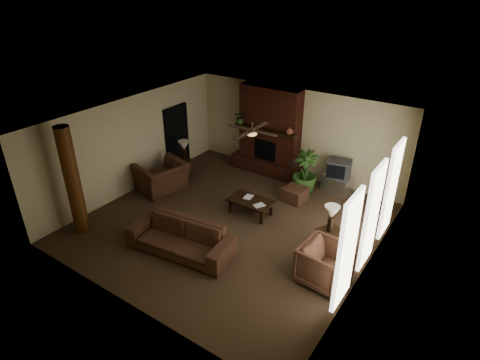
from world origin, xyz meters
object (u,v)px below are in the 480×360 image
Objects in this scene: armchair_right at (325,263)px; side_table_left at (183,168)px; side_table_right at (330,240)px; coffee_table at (251,202)px; tv_stand at (337,184)px; sofa at (180,233)px; armchair_left at (162,172)px; floor_plant at (304,181)px; log_column at (73,182)px; ottoman at (295,194)px; lamp_right at (332,214)px; lamp_left at (184,147)px; floor_vase at (293,166)px.

armchair_right reaches higher than side_table_left.
armchair_right is at bearing -73.11° from side_table_right.
coffee_table is 2.88m from tv_stand.
side_table_left is (-4.49, -1.78, 0.03)m from tv_stand.
sofa is 3.10m from armchair_left.
floor_plant is at bearing 36.72° from armchair_right.
floor_plant is (3.77, 4.98, -1.03)m from log_column.
armchair_left reaches higher than ottoman.
armchair_right is 3.07m from coffee_table.
sofa is 3.33m from armchair_right.
armchair_right is 1.25m from lamp_right.
ottoman is at bearing 128.86° from armchair_left.
floor_plant is (-2.09, 3.30, -0.13)m from armchair_right.
log_column is 6.16m from armchair_right.
armchair_left is 5.33m from side_table_right.
armchair_right is (5.86, 1.68, -0.91)m from log_column.
side_table_left is 5.56m from lamp_right.
side_table_right is (5.53, 2.77, -1.12)m from log_column.
coffee_table is at bearing -107.42° from tv_stand.
lamp_right reaches higher than side_table_right.
armchair_left reaches higher than floor_plant.
coffee_table is at bearing 71.44° from sofa.
lamp_left is (0.14, 3.82, -0.40)m from log_column.
lamp_left is at bearing -162.31° from floor_plant.
side_table_right reaches higher than coffee_table.
side_table_left is at bearing 124.01° from sofa.
side_table_left is at bearing 167.07° from coffee_table.
floor_vase is 0.90m from floor_plant.
floor_plant reaches higher than ottoman.
floor_plant is at bearing 17.69° from lamp_left.
floor_plant is at bearing 18.19° from side_table_left.
side_table_right is (5.45, -1.00, 0.00)m from side_table_left.
coffee_table is at bearing -14.18° from lamp_left.
lamp_left is at bearing 73.79° from armchair_right.
tv_stand is at bearing 0.00° from floor_vase.
tv_stand is at bearing 22.72° from armchair_right.
floor_vase is (-2.78, 3.87, -0.06)m from armchair_right.
armchair_left is at bearing -133.97° from tv_stand.
log_column reaches higher than sofa.
lamp_left is (-4.43, -1.73, 0.75)m from tv_stand.
lamp_left is 5.54m from side_table_right.
lamp_right is at bearing -58.86° from tv_stand.
floor_plant is 2.37× the size of side_table_right.
sofa is 3.97m from lamp_left.
floor_vase reaches higher than ottoman.
ottoman is 2.38m from side_table_right.
floor_vase is 1.40× the size of side_table_left.
coffee_table reaches higher than ottoman.
tv_stand is (-1.29, 3.87, -0.24)m from armchair_right.
log_column is 7.28m from tv_stand.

